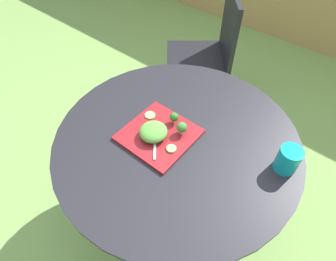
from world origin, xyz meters
The scene contains 11 objects.
ground_plane centered at (0.00, 0.00, 0.00)m, with size 12.00×12.00×0.00m, color #70994C.
patio_table centered at (0.00, 0.00, 0.50)m, with size 1.06×1.06×0.71m.
patio_chair centered at (-0.42, 0.93, 0.53)m, with size 0.62×0.62×0.90m.
salad_plate centered at (-0.07, -0.04, 0.72)m, with size 0.29×0.29×0.01m, color maroon.
drinking_glass centered at (0.42, 0.14, 0.76)m, with size 0.09×0.09×0.11m.
fork centered at (-0.05, -0.09, 0.73)m, with size 0.11×0.13×0.00m.
lettuce_mound centered at (-0.08, -0.06, 0.75)m, with size 0.12×0.12×0.05m, color #519338.
broccoli_floret_0 centered at (0.01, 0.02, 0.76)m, with size 0.04×0.04×0.06m.
broccoli_floret_1 centered at (-0.06, 0.05, 0.76)m, with size 0.04×0.04×0.05m.
cucumber_slice_0 centered at (-0.17, 0.02, 0.73)m, with size 0.05×0.05×0.01m, color #8EB766.
cucumber_slice_1 centered at (0.03, -0.07, 0.73)m, with size 0.04×0.04×0.01m, color #8EB766.
Camera 1 is at (0.46, -0.62, 1.64)m, focal length 30.01 mm.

